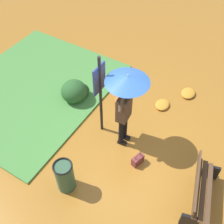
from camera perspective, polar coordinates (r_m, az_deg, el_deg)
name	(u,v)px	position (r m, az deg, el deg)	size (l,w,h in m)	color
ground_plane	(124,145)	(7.08, 2.44, -6.62)	(18.00, 18.00, 0.00)	#9E6623
grass_verge	(33,88)	(8.71, -15.64, 4.58)	(4.80, 4.00, 0.05)	#47843D
person_with_umbrella	(126,94)	(6.04, 2.79, 3.65)	(0.96, 0.96, 2.04)	black
info_sign_post	(100,88)	(6.34, -2.45, 4.90)	(0.44, 0.07, 2.30)	black
handbag	(138,160)	(6.71, 5.18, -9.56)	(0.33, 0.22, 0.37)	brown
park_bench	(200,190)	(6.27, 17.34, -14.71)	(1.43, 0.71, 0.75)	black
trash_bin	(65,176)	(6.22, -9.46, -12.57)	(0.42, 0.42, 0.83)	#2D5138
shrub_cluster	(76,91)	(7.96, -7.34, 4.14)	(0.78, 0.71, 0.64)	#285628
leaf_pile_near_person	(188,93)	(8.49, 15.06, 3.68)	(0.48, 0.39, 0.11)	#C68428
leaf_pile_by_bench	(123,100)	(8.00, 2.17, 2.41)	(0.55, 0.44, 0.12)	#A86023
leaf_pile_far_path	(162,105)	(8.01, 10.07, 1.48)	(0.46, 0.37, 0.10)	#C68428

